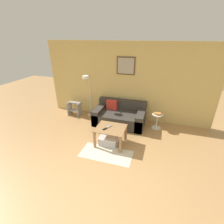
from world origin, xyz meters
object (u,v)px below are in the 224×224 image
object	(u,v)px
side_table	(157,120)
cell_phone	(105,129)
floor_lamp	(88,89)
step_stool	(74,108)
coffee_table	(111,131)
remote_control	(109,126)
storage_bin	(109,139)
book_stack	(158,113)
couch	(120,116)

from	to	relation	value
side_table	cell_phone	bearing A→B (deg)	-133.43
floor_lamp	step_stool	world-z (taller)	floor_lamp
coffee_table	remote_control	distance (m)	0.14
storage_bin	book_stack	distance (m)	1.73
side_table	couch	bearing A→B (deg)	-178.65
couch	cell_phone	bearing A→B (deg)	-92.18
remote_control	storage_bin	bearing A→B (deg)	-47.21
remote_control	cell_phone	distance (m)	0.17
cell_phone	coffee_table	bearing A→B (deg)	69.07
book_stack	couch	bearing A→B (deg)	-179.32
couch	coffee_table	bearing A→B (deg)	-86.58
floor_lamp	cell_phone	world-z (taller)	floor_lamp
coffee_table	floor_lamp	world-z (taller)	floor_lamp
floor_lamp	cell_phone	distance (m)	1.89
storage_bin	book_stack	world-z (taller)	book_stack
couch	cell_phone	distance (m)	1.32
storage_bin	step_stool	distance (m)	2.21
side_table	storage_bin	bearing A→B (deg)	-133.96
couch	floor_lamp	world-z (taller)	floor_lamp
storage_bin	step_stool	size ratio (longest dim) A/B	1.03
coffee_table	storage_bin	size ratio (longest dim) A/B	1.54
floor_lamp	side_table	xyz separation A→B (m)	(2.37, -0.10, -0.74)
floor_lamp	cell_phone	xyz separation A→B (m)	(1.12, -1.42, -0.53)
coffee_table	step_stool	size ratio (longest dim) A/B	1.59
couch	step_stool	size ratio (longest dim) A/B	3.38
coffee_table	book_stack	distance (m)	1.66
floor_lamp	side_table	world-z (taller)	floor_lamp
coffee_table	cell_phone	distance (m)	0.19
floor_lamp	remote_control	distance (m)	1.81
couch	book_stack	bearing A→B (deg)	0.68
storage_bin	floor_lamp	world-z (taller)	floor_lamp
couch	coffee_table	xyz separation A→B (m)	(0.07, -1.19, 0.13)
remote_control	book_stack	bearing A→B (deg)	75.50
coffee_table	couch	bearing A→B (deg)	93.42
storage_bin	floor_lamp	bearing A→B (deg)	132.16
step_stool	side_table	bearing A→B (deg)	-1.59
coffee_table	step_stool	bearing A→B (deg)	144.40
book_stack	remote_control	distance (m)	1.65
floor_lamp	remote_control	world-z (taller)	floor_lamp
step_stool	storage_bin	bearing A→B (deg)	-36.22
cell_phone	side_table	bearing A→B (deg)	75.84
coffee_table	book_stack	bearing A→B (deg)	47.05
side_table	remote_control	bearing A→B (deg)	-135.46
side_table	coffee_table	bearing A→B (deg)	-132.79
coffee_table	side_table	xyz separation A→B (m)	(1.13, 1.22, -0.10)
step_stool	book_stack	bearing A→B (deg)	-1.87
storage_bin	book_stack	size ratio (longest dim) A/B	2.19
cell_phone	step_stool	size ratio (longest dim) A/B	0.29
book_stack	step_stool	size ratio (longest dim) A/B	0.47
coffee_table	cell_phone	xyz separation A→B (m)	(-0.12, -0.10, 0.11)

